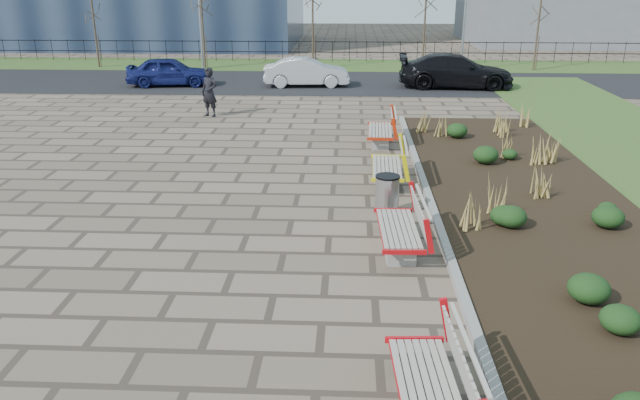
{
  "coord_description": "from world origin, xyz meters",
  "views": [
    {
      "loc": [
        2.03,
        -8.23,
        5.0
      ],
      "look_at": [
        1.5,
        3.0,
        0.9
      ],
      "focal_mm": 35.0,
      "sensor_mm": 36.0,
      "label": 1
    }
  ],
  "objects_px": {
    "bench_c": "(387,164)",
    "car_black": "(456,71)",
    "litter_bin": "(387,196)",
    "car_blue": "(169,71)",
    "car_silver": "(306,72)",
    "bench_b": "(398,226)",
    "lamp_west": "(200,12)",
    "bench_d": "(380,128)",
    "pedestrian": "(209,92)",
    "bench_a": "(428,382)",
    "lamp_east": "(465,13)"
  },
  "relations": [
    {
      "from": "bench_a",
      "to": "bench_d",
      "type": "bearing_deg",
      "value": 86.95
    },
    {
      "from": "car_black",
      "to": "car_silver",
      "type": "bearing_deg",
      "value": 92.61
    },
    {
      "from": "car_silver",
      "to": "car_blue",
      "type": "bearing_deg",
      "value": 87.25
    },
    {
      "from": "pedestrian",
      "to": "lamp_east",
      "type": "xyz_separation_m",
      "value": [
        11.09,
        11.65,
        2.15
      ]
    },
    {
      "from": "bench_a",
      "to": "car_black",
      "type": "height_order",
      "value": "car_black"
    },
    {
      "from": "bench_d",
      "to": "litter_bin",
      "type": "xyz_separation_m",
      "value": [
        -0.11,
        -6.05,
        -0.06
      ]
    },
    {
      "from": "bench_b",
      "to": "pedestrian",
      "type": "height_order",
      "value": "pedestrian"
    },
    {
      "from": "litter_bin",
      "to": "car_blue",
      "type": "height_order",
      "value": "car_blue"
    },
    {
      "from": "car_silver",
      "to": "lamp_east",
      "type": "bearing_deg",
      "value": -62.01
    },
    {
      "from": "bench_a",
      "to": "car_blue",
      "type": "relative_size",
      "value": 0.54
    },
    {
      "from": "bench_a",
      "to": "car_black",
      "type": "bearing_deg",
      "value": 77.33
    },
    {
      "from": "litter_bin",
      "to": "bench_d",
      "type": "bearing_deg",
      "value": 88.92
    },
    {
      "from": "car_black",
      "to": "bench_d",
      "type": "bearing_deg",
      "value": 162.21
    },
    {
      "from": "lamp_west",
      "to": "bench_b",
      "type": "bearing_deg",
      "value": -68.84
    },
    {
      "from": "pedestrian",
      "to": "bench_c",
      "type": "bearing_deg",
      "value": -27.0
    },
    {
      "from": "car_blue",
      "to": "lamp_west",
      "type": "xyz_separation_m",
      "value": [
        0.39,
        5.23,
        2.36
      ]
    },
    {
      "from": "car_silver",
      "to": "bench_b",
      "type": "bearing_deg",
      "value": -175.05
    },
    {
      "from": "litter_bin",
      "to": "car_silver",
      "type": "relative_size",
      "value": 0.22
    },
    {
      "from": "bench_a",
      "to": "lamp_west",
      "type": "relative_size",
      "value": 0.35
    },
    {
      "from": "bench_d",
      "to": "lamp_west",
      "type": "height_order",
      "value": "lamp_west"
    },
    {
      "from": "litter_bin",
      "to": "pedestrian",
      "type": "distance_m",
      "value": 11.46
    },
    {
      "from": "bench_b",
      "to": "bench_d",
      "type": "bearing_deg",
      "value": 87.97
    },
    {
      "from": "bench_a",
      "to": "lamp_west",
      "type": "height_order",
      "value": "lamp_west"
    },
    {
      "from": "bench_b",
      "to": "bench_c",
      "type": "distance_m",
      "value": 4.02
    },
    {
      "from": "litter_bin",
      "to": "car_black",
      "type": "height_order",
      "value": "car_black"
    },
    {
      "from": "bench_c",
      "to": "bench_d",
      "type": "bearing_deg",
      "value": 91.88
    },
    {
      "from": "car_black",
      "to": "lamp_east",
      "type": "xyz_separation_m",
      "value": [
        1.11,
        5.09,
        2.27
      ]
    },
    {
      "from": "bench_c",
      "to": "litter_bin",
      "type": "bearing_deg",
      "value": -91.1
    },
    {
      "from": "bench_d",
      "to": "pedestrian",
      "type": "distance_m",
      "value": 7.15
    },
    {
      "from": "bench_b",
      "to": "litter_bin",
      "type": "xyz_separation_m",
      "value": [
        -0.11,
        1.83,
        -0.06
      ]
    },
    {
      "from": "bench_d",
      "to": "car_black",
      "type": "xyz_separation_m",
      "value": [
        3.89,
        10.28,
        0.27
      ]
    },
    {
      "from": "bench_d",
      "to": "pedestrian",
      "type": "bearing_deg",
      "value": 150.82
    },
    {
      "from": "bench_a",
      "to": "car_silver",
      "type": "distance_m",
      "value": 23.21
    },
    {
      "from": "car_black",
      "to": "lamp_west",
      "type": "distance_m",
      "value": 14.04
    },
    {
      "from": "bench_c",
      "to": "car_black",
      "type": "distance_m",
      "value": 14.67
    },
    {
      "from": "lamp_west",
      "to": "car_black",
      "type": "bearing_deg",
      "value": -21.54
    },
    {
      "from": "pedestrian",
      "to": "lamp_west",
      "type": "relative_size",
      "value": 0.3
    },
    {
      "from": "bench_d",
      "to": "car_silver",
      "type": "bearing_deg",
      "value": 108.31
    },
    {
      "from": "car_silver",
      "to": "pedestrian",
      "type": "bearing_deg",
      "value": 150.41
    },
    {
      "from": "car_silver",
      "to": "car_black",
      "type": "xyz_separation_m",
      "value": [
        6.87,
        -0.04,
        0.1
      ]
    },
    {
      "from": "car_black",
      "to": "lamp_west",
      "type": "height_order",
      "value": "lamp_west"
    },
    {
      "from": "bench_d",
      "to": "car_silver",
      "type": "relative_size",
      "value": 0.53
    },
    {
      "from": "bench_a",
      "to": "litter_bin",
      "type": "height_order",
      "value": "bench_a"
    },
    {
      "from": "bench_a",
      "to": "bench_c",
      "type": "distance_m",
      "value": 8.83
    },
    {
      "from": "car_silver",
      "to": "bench_a",
      "type": "bearing_deg",
      "value": -176.97
    },
    {
      "from": "car_black",
      "to": "lamp_east",
      "type": "height_order",
      "value": "lamp_east"
    },
    {
      "from": "lamp_west",
      "to": "lamp_east",
      "type": "height_order",
      "value": "same"
    },
    {
      "from": "bench_a",
      "to": "car_blue",
      "type": "xyz_separation_m",
      "value": [
        -9.39,
        22.84,
        0.18
      ]
    },
    {
      "from": "litter_bin",
      "to": "lamp_west",
      "type": "relative_size",
      "value": 0.15
    },
    {
      "from": "bench_d",
      "to": "lamp_west",
      "type": "bearing_deg",
      "value": 122.56
    }
  ]
}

